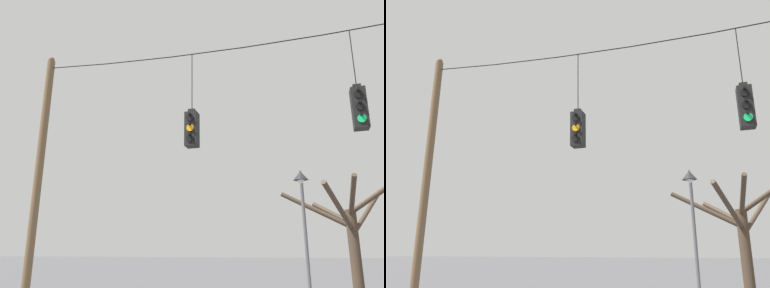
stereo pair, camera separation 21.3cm
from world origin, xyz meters
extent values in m
cylinder|color=brown|center=(-7.49, 0.11, 3.94)|extent=(0.25, 0.25, 7.87)
sphere|color=brown|center=(-7.49, 0.11, 7.92)|extent=(0.20, 0.20, 0.20)
cylinder|color=black|center=(-6.42, 0.11, 7.54)|extent=(2.14, 0.03, 0.21)
cylinder|color=black|center=(-4.28, 0.11, 7.39)|extent=(2.14, 0.03, 0.15)
cylinder|color=black|center=(-2.14, 0.11, 7.30)|extent=(2.14, 0.03, 0.09)
cylinder|color=black|center=(0.00, 0.11, 7.27)|extent=(2.14, 0.03, 0.03)
cylinder|color=black|center=(2.14, 0.11, 7.30)|extent=(2.14, 0.03, 0.09)
cube|color=black|center=(-2.58, 0.11, 5.00)|extent=(0.34, 0.34, 0.97)
cube|color=black|center=(-2.58, 0.11, 5.54)|extent=(0.19, 0.19, 0.10)
cylinder|color=black|center=(-2.58, 0.11, 6.45)|extent=(0.02, 0.02, 1.72)
cylinder|color=black|center=(-2.58, -0.08, 5.29)|extent=(0.20, 0.03, 0.20)
cylinder|color=black|center=(-2.58, -0.12, 5.38)|extent=(0.07, 0.12, 0.07)
cylinder|color=orange|center=(-2.58, -0.08, 5.00)|extent=(0.20, 0.03, 0.20)
cylinder|color=black|center=(-2.58, -0.12, 5.09)|extent=(0.07, 0.12, 0.07)
cylinder|color=black|center=(-2.58, -0.08, 4.71)|extent=(0.20, 0.03, 0.20)
cylinder|color=black|center=(-2.58, -0.12, 4.80)|extent=(0.07, 0.12, 0.07)
cube|color=black|center=(1.66, 0.11, 5.12)|extent=(0.34, 0.34, 1.04)
cube|color=black|center=(1.66, 0.11, 5.69)|extent=(0.19, 0.19, 0.10)
cylinder|color=black|center=(1.66, 0.11, 6.51)|extent=(0.02, 0.02, 1.54)
cylinder|color=black|center=(1.66, -0.08, 5.43)|extent=(0.20, 0.03, 0.20)
cylinder|color=black|center=(1.66, -0.12, 5.52)|extent=(0.07, 0.12, 0.07)
cylinder|color=black|center=(1.66, -0.08, 5.12)|extent=(0.20, 0.03, 0.20)
cylinder|color=black|center=(1.66, -0.12, 5.21)|extent=(0.07, 0.12, 0.07)
cylinder|color=#19C666|center=(1.66, -0.08, 4.81)|extent=(0.20, 0.03, 0.20)
cylinder|color=black|center=(1.66, -0.12, 4.90)|extent=(0.07, 0.12, 0.07)
cylinder|color=#515156|center=(0.09, 5.14, 2.30)|extent=(0.12, 0.12, 4.61)
cylinder|color=#515156|center=(0.09, 4.85, 4.56)|extent=(0.07, 0.58, 0.07)
cone|color=#232328|center=(0.09, 4.56, 4.40)|extent=(0.52, 0.52, 0.31)
sphere|color=silver|center=(0.09, 4.56, 4.25)|extent=(0.24, 0.24, 0.24)
cylinder|color=#423326|center=(1.94, 8.07, 1.74)|extent=(0.44, 0.44, 3.49)
cylinder|color=#423326|center=(0.53, 8.24, 3.54)|extent=(2.93, 0.55, 1.73)
cylinder|color=#423326|center=(2.73, 9.20, 3.48)|extent=(1.82, 2.48, 2.22)
cylinder|color=#423326|center=(1.22, 8.58, 3.40)|extent=(1.63, 1.24, 1.15)
cylinder|color=#423326|center=(2.00, 7.09, 3.91)|extent=(0.32, 2.08, 1.58)
cylinder|color=#423326|center=(1.41, 6.61, 3.47)|extent=(1.29, 3.07, 1.73)
cylinder|color=#423326|center=(3.05, 7.42, 4.07)|extent=(2.41, 1.52, 1.61)
camera|label=1|loc=(0.32, -9.17, 1.81)|focal=35.00mm
camera|label=2|loc=(0.53, -9.11, 1.81)|focal=35.00mm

